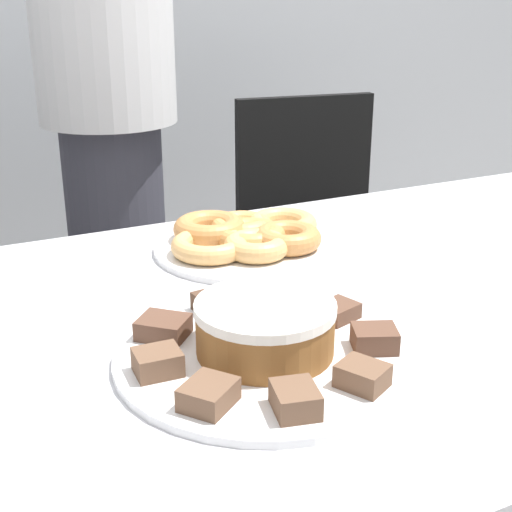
{
  "coord_description": "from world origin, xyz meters",
  "views": [
    {
      "loc": [
        -0.41,
        -0.78,
        1.16
      ],
      "look_at": [
        0.01,
        0.06,
        0.8
      ],
      "focal_mm": 50.0,
      "sensor_mm": 36.0,
      "label": 1
    }
  ],
  "objects_px": {
    "person_standing": "(108,97)",
    "plate_donuts": "(250,247)",
    "frosted_cake": "(265,327)",
    "plate_cake": "(265,355)",
    "office_chair_right": "(322,273)"
  },
  "relations": [
    {
      "from": "person_standing",
      "to": "plate_donuts",
      "type": "height_order",
      "value": "person_standing"
    },
    {
      "from": "plate_donuts",
      "to": "frosted_cake",
      "type": "height_order",
      "value": "frosted_cake"
    },
    {
      "from": "plate_cake",
      "to": "frosted_cake",
      "type": "height_order",
      "value": "frosted_cake"
    },
    {
      "from": "office_chair_right",
      "to": "frosted_cake",
      "type": "height_order",
      "value": "office_chair_right"
    },
    {
      "from": "frosted_cake",
      "to": "office_chair_right",
      "type": "bearing_deg",
      "value": 54.89
    },
    {
      "from": "person_standing",
      "to": "frosted_cake",
      "type": "distance_m",
      "value": 0.99
    },
    {
      "from": "plate_donuts",
      "to": "plate_cake",
      "type": "bearing_deg",
      "value": -112.79
    },
    {
      "from": "office_chair_right",
      "to": "plate_cake",
      "type": "height_order",
      "value": "office_chair_right"
    },
    {
      "from": "plate_cake",
      "to": "frosted_cake",
      "type": "distance_m",
      "value": 0.04
    },
    {
      "from": "plate_donuts",
      "to": "office_chair_right",
      "type": "bearing_deg",
      "value": 48.56
    },
    {
      "from": "person_standing",
      "to": "plate_cake",
      "type": "relative_size",
      "value": 4.77
    },
    {
      "from": "plate_cake",
      "to": "plate_donuts",
      "type": "height_order",
      "value": "same"
    },
    {
      "from": "plate_cake",
      "to": "person_standing",
      "type": "bearing_deg",
      "value": 85.05
    },
    {
      "from": "plate_donuts",
      "to": "frosted_cake",
      "type": "bearing_deg",
      "value": -112.79
    },
    {
      "from": "person_standing",
      "to": "frosted_cake",
      "type": "xyz_separation_m",
      "value": [
        -0.08,
        -0.98,
        -0.13
      ]
    }
  ]
}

